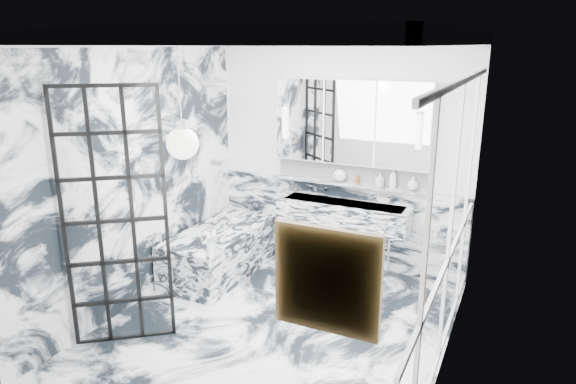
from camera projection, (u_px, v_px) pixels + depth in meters
The scene contains 25 objects.
floor at pixel (275, 327), 5.10m from camera, with size 3.60×3.60×0.00m, color white.
ceiling at pixel (272, 33), 4.32m from camera, with size 3.60×3.60×0.00m, color white.
wall_back at pixel (340, 155), 6.28m from camera, with size 3.60×3.60×0.00m, color white.
wall_front at pixel (142, 265), 3.15m from camera, with size 3.60×3.60×0.00m, color white.
wall_left at pixel (138, 174), 5.37m from camera, with size 3.60×3.60×0.00m, color white.
wall_right at pixel (454, 216), 4.06m from camera, with size 3.60×3.60×0.00m, color white.
marble_clad_back at pixel (337, 223), 6.50m from camera, with size 3.18×0.05×1.05m, color white.
marble_clad_left at pixel (139, 179), 5.38m from camera, with size 0.02×3.56×2.68m, color white.
panel_molding at pixel (450, 227), 4.09m from camera, with size 0.03×3.40×2.30m, color white.
soap_bottle_a at pixel (393, 178), 5.97m from camera, with size 0.09×0.09×0.23m, color #8C5919.
soap_bottle_b at pixel (380, 179), 6.04m from camera, with size 0.08×0.08×0.17m, color #4C4C51.
soap_bottle_c at pixel (413, 183), 5.88m from camera, with size 0.12×0.12×0.16m, color silver.
face_pot at pixel (340, 175), 6.25m from camera, with size 0.16×0.16×0.16m, color white.
amber_bottle at pixel (357, 179), 6.17m from camera, with size 0.04×0.04×0.10m, color #8C5919.
flower_vase at pixel (211, 247), 5.51m from camera, with size 0.08×0.08×0.12m, color silver.
crittall_door at pixel (116, 221), 4.58m from camera, with size 0.88×0.04×2.38m, color black, non-canonical shape.
artwork at pixel (327, 280), 2.66m from camera, with size 0.48×0.05×0.48m, color orange.
pendant_light at pixel (183, 144), 3.69m from camera, with size 0.23×0.23×0.23m, color white.
trough_sink at pixel (343, 214), 6.19m from camera, with size 1.60×0.45×0.30m, color silver.
ledge at pixel (349, 184), 6.24m from camera, with size 1.90×0.14×0.04m, color silver.
subway_tile at pixel (351, 172), 6.25m from camera, with size 1.90×0.03×0.23m, color white.
mirror_cabinet at pixel (351, 122), 6.03m from camera, with size 1.90×0.16×1.00m, color white.
sconce_left at pixel (285, 122), 6.30m from camera, with size 0.07×0.07×0.40m, color white.
sconce_right at pixel (419, 132), 5.62m from camera, with size 0.07×0.07×0.40m, color white.
bathtub at pixel (222, 250), 6.29m from camera, with size 0.75×1.65×0.55m, color silver.
Camera 1 is at (2.05, -4.04, 2.71)m, focal length 32.00 mm.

